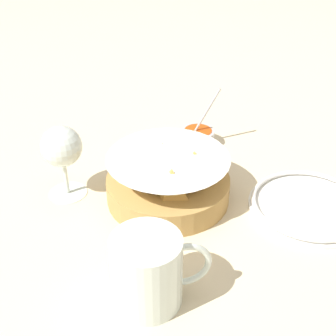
{
  "coord_description": "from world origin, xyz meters",
  "views": [
    {
      "loc": [
        -0.16,
        -0.7,
        0.51
      ],
      "look_at": [
        -0.03,
        -0.04,
        0.06
      ],
      "focal_mm": 50.0,
      "sensor_mm": 36.0,
      "label": 1
    }
  ],
  "objects": [
    {
      "name": "wine_glass",
      "position": [
        -0.21,
        0.01,
        0.09
      ],
      "size": [
        0.07,
        0.07,
        0.14
      ],
      "color": "silver",
      "rests_on": "ground_plane"
    },
    {
      "name": "beer_mug",
      "position": [
        -0.1,
        -0.26,
        0.05
      ],
      "size": [
        0.14,
        0.1,
        0.11
      ],
      "color": "silver",
      "rests_on": "ground_plane"
    },
    {
      "name": "food_basket",
      "position": [
        -0.03,
        -0.04,
        0.04
      ],
      "size": [
        0.22,
        0.22,
        0.09
      ],
      "color": "#B2894C",
      "rests_on": "ground_plane"
    },
    {
      "name": "sauce_cup",
      "position": [
        0.07,
        0.14,
        0.02
      ],
      "size": [
        0.08,
        0.07,
        0.13
      ],
      "color": "#B7B7BC",
      "rests_on": "ground_plane"
    },
    {
      "name": "side_plate",
      "position": [
        0.2,
        -0.11,
        0.01
      ],
      "size": [
        0.21,
        0.21,
        0.01
      ],
      "color": "white",
      "rests_on": "ground_plane"
    },
    {
      "name": "ground_plane",
      "position": [
        0.0,
        0.0,
        0.0
      ],
      "size": [
        4.0,
        4.0,
        0.0
      ],
      "primitive_type": "plane",
      "color": "beige"
    }
  ]
}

